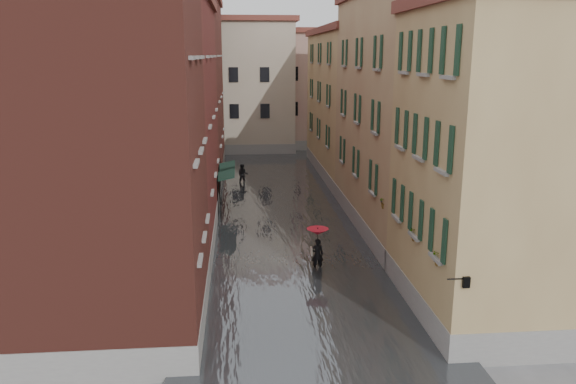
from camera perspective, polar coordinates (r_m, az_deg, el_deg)
name	(u,v)px	position (r m, az deg, el deg)	size (l,w,h in m)	color
ground	(304,296)	(24.01, 1.65, -10.49)	(120.00, 120.00, 0.00)	#5A5A5C
floodwater	(281,210)	(36.18, -0.73, -1.88)	(10.00, 60.00, 0.20)	#464A4E
building_left_near	(112,154)	(20.50, -17.40, 3.69)	(6.00, 8.00, 13.00)	maroon
building_left_mid	(157,124)	(31.26, -13.19, 6.78)	(6.00, 14.00, 12.50)	maroon
building_left_far	(182,92)	(46.04, -10.67, 9.98)	(6.00, 16.00, 14.00)	maroon
building_right_near	(498,168)	(22.33, 20.54, 2.27)	(6.00, 8.00, 11.50)	#9D7E51
building_right_mid	(411,117)	(32.37, 12.35, 7.50)	(6.00, 14.00, 13.00)	tan
building_right_far	(356,106)	(46.91, 6.87, 8.65)	(6.00, 16.00, 11.50)	#9D7E51
building_end_cream	(234,88)	(59.83, -5.50, 10.50)	(12.00, 9.00, 13.00)	#B7A892
building_end_pink	(317,91)	(62.45, 2.94, 10.22)	(10.00, 9.00, 12.00)	tan
awning_near	(226,175)	(35.67, -6.35, 1.74)	(1.09, 3.33, 2.80)	#142D22
awning_far	(226,167)	(38.08, -6.28, 2.49)	(1.09, 2.97, 2.80)	#142D22
wall_lantern	(465,281)	(18.51, 17.55, -8.66)	(0.71, 0.22, 0.35)	black
window_planters	(412,221)	(22.64, 12.45, -2.86)	(0.59, 8.09, 0.84)	#975131
pedestrian_main	(317,244)	(26.19, 3.00, -5.27)	(1.06, 1.06, 2.06)	black
pedestrian_far	(243,175)	(43.58, -4.61, 1.78)	(0.81, 0.63, 1.67)	black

